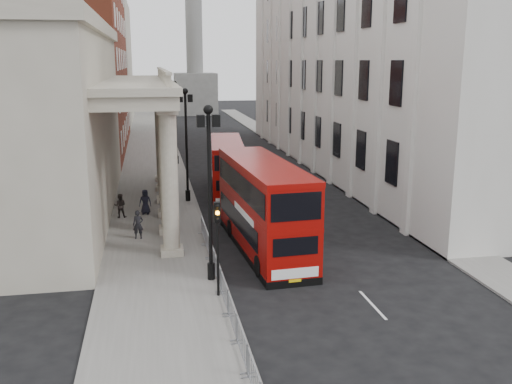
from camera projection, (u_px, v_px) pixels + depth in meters
name	position (u px, v px, depth m)	size (l,w,h in m)	color
ground	(236.00, 316.00, 23.71)	(260.00, 260.00, 0.00)	black
sidewalk_west	(154.00, 177.00, 51.89)	(6.00, 140.00, 0.12)	slate
sidewalk_east	(328.00, 170.00, 54.85)	(3.00, 140.00, 0.12)	slate
kerb	(186.00, 175.00, 52.41)	(0.20, 140.00, 0.14)	slate
portico_building	(38.00, 128.00, 37.71)	(9.00, 28.00, 12.00)	gray
brick_building	(82.00, 55.00, 65.31)	(9.00, 32.00, 22.00)	maroon
west_building_far	(103.00, 63.00, 96.18)	(9.00, 30.00, 20.00)	gray
east_building	(350.00, 38.00, 54.42)	(8.00, 55.00, 25.00)	beige
monument_column	(194.00, 31.00, 109.29)	(8.00, 8.00, 54.20)	#60605E
lamp_post_south	(210.00, 182.00, 26.33)	(1.05, 0.44, 8.32)	black
lamp_post_mid	(186.00, 137.00, 41.65)	(1.05, 0.44, 8.32)	black
lamp_post_north	(176.00, 116.00, 56.97)	(1.05, 0.44, 8.32)	black
traffic_light	(217.00, 231.00, 24.82)	(0.28, 0.33, 4.30)	black
crowd_barriers	(221.00, 282.00, 25.63)	(0.50, 18.75, 1.10)	gray
bus_near	(263.00, 205.00, 31.50)	(3.51, 11.67, 4.97)	#8B0906
bus_far	(227.00, 166.00, 45.01)	(3.39, 10.07, 4.26)	#970A06
pedestrian_a	(138.00, 225.00, 33.45)	(0.62, 0.41, 1.69)	black
pedestrian_b	(120.00, 206.00, 37.99)	(0.79, 0.61, 1.62)	black
pedestrian_c	(145.00, 202.00, 38.87)	(0.83, 0.54, 1.70)	black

